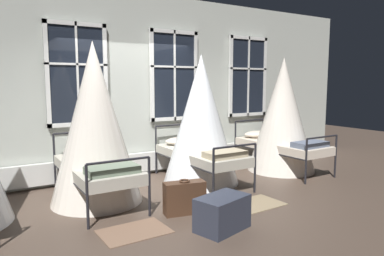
# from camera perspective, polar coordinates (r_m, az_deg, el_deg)

# --- Properties ---
(ground) EXTENTS (20.39, 20.39, 0.00)m
(ground) POSITION_cam_1_polar(r_m,az_deg,el_deg) (5.90, -5.16, -10.19)
(ground) COLOR #4C3D33
(back_wall_with_windows) EXTENTS (11.20, 0.10, 3.42)m
(back_wall_with_windows) POSITION_cam_1_polar(r_m,az_deg,el_deg) (6.85, -10.24, 6.65)
(back_wall_with_windows) COLOR #B2B7AD
(back_wall_with_windows) RESTS_ON ground
(window_bank) EXTENTS (6.68, 0.10, 2.71)m
(window_bank) POSITION_cam_1_polar(r_m,az_deg,el_deg) (6.77, -9.76, 1.49)
(window_bank) COLOR black
(window_bank) RESTS_ON ground
(cot_second) EXTENTS (1.34, 1.97, 2.36)m
(cot_second) POSITION_cam_1_polar(r_m,az_deg,el_deg) (5.42, -15.17, 0.28)
(cot_second) COLOR black
(cot_second) RESTS_ON ground
(cot_third) EXTENTS (1.34, 1.97, 2.25)m
(cot_third) POSITION_cam_1_polar(r_m,az_deg,el_deg) (6.26, 1.43, 0.95)
(cot_third) COLOR black
(cot_third) RESTS_ON ground
(cot_fourth) EXTENTS (1.34, 1.98, 2.26)m
(cot_fourth) POSITION_cam_1_polar(r_m,az_deg,el_deg) (7.39, 14.18, 1.73)
(cot_fourth) COLOR black
(cot_fourth) RESTS_ON ground
(rug_second) EXTENTS (0.82, 0.58, 0.01)m
(rug_second) POSITION_cam_1_polar(r_m,az_deg,el_deg) (4.49, -9.19, -15.95)
(rug_second) COLOR brown
(rug_second) RESTS_ON ground
(rug_third) EXTENTS (0.82, 0.60, 0.01)m
(rug_third) POSITION_cam_1_polar(r_m,az_deg,el_deg) (5.42, 9.97, -11.83)
(rug_third) COLOR #8E7A5B
(rug_third) RESTS_ON ground
(suitcase_dark) EXTENTS (0.59, 0.31, 0.47)m
(suitcase_dark) POSITION_cam_1_polar(r_m,az_deg,el_deg) (4.93, -1.20, -11.01)
(suitcase_dark) COLOR #472D1E
(suitcase_dark) RESTS_ON ground
(travel_trunk) EXTENTS (0.72, 0.56, 0.41)m
(travel_trunk) POSITION_cam_1_polar(r_m,az_deg,el_deg) (4.44, 4.85, -13.33)
(travel_trunk) COLOR #2D3342
(travel_trunk) RESTS_ON ground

